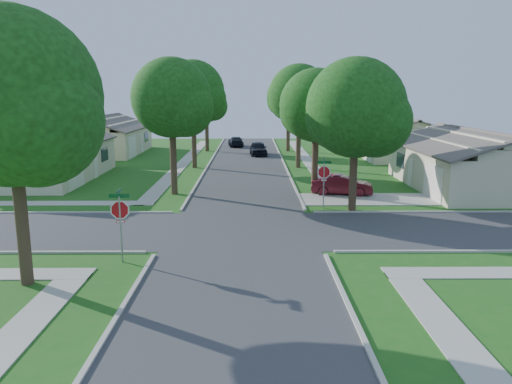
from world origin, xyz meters
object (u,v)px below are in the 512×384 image
object	(u,v)px
tree_e_far	(289,99)
tree_ne_corner	(357,113)
house_ne_near	(470,167)
house_ne_far	(397,142)
stop_sign_ne	(324,174)
car_curb_east	(258,148)
tree_w_far	(207,103)
house_nw_far	(104,140)
tree_e_near	(317,109)
stop_sign_sw	(120,213)
house_nw_near	(41,160)
tree_sw_corner	(13,106)
tree_e_mid	(300,98)
tree_w_mid	(194,95)
car_driveway	(342,185)
tree_w_near	(172,102)
car_curb_west	(236,142)

from	to	relation	value
tree_e_far	tree_ne_corner	xyz separation A→B (m)	(1.61, -29.80, -0.39)
house_ne_near	house_ne_far	world-z (taller)	same
stop_sign_ne	house_ne_near	size ratio (longest dim) A/B	0.22
car_curb_east	tree_w_far	bearing A→B (deg)	142.47
house_nw_far	tree_e_near	bearing A→B (deg)	-47.94
stop_sign_sw	house_nw_near	distance (m)	22.71
tree_w_far	house_nw_near	size ratio (longest dim) A/B	0.59
tree_e_far	house_nw_far	bearing A→B (deg)	-174.47
tree_e_far	tree_ne_corner	bearing A→B (deg)	-86.91
house_ne_near	house_ne_far	xyz separation A→B (m)	(0.00, 18.00, 0.00)
tree_e_near	tree_sw_corner	world-z (taller)	tree_sw_corner
tree_sw_corner	house_ne_near	xyz separation A→B (m)	(23.43, 17.99, -4.75)
tree_e_mid	house_ne_far	size ratio (longest dim) A/B	0.68
stop_sign_ne	tree_w_mid	world-z (taller)	tree_w_mid
house_nw_near	car_driveway	size ratio (longest dim) A/B	3.39
tree_w_mid	house_nw_far	world-z (taller)	tree_w_mid
stop_sign_sw	tree_w_far	xyz separation A→B (m)	(0.05, 38.71, 3.48)
tree_ne_corner	house_ne_near	xyz separation A→B (m)	(9.63, 6.79, -4.08)
tree_w_near	house_nw_far	distance (m)	26.05
tree_w_mid	house_ne_far	bearing A→B (deg)	21.17
house_ne_near	tree_sw_corner	bearing A→B (deg)	-142.48
tree_w_mid	house_ne_far	xyz separation A→B (m)	(20.63, 7.99, -4.97)
tree_w_near	house_ne_far	xyz separation A→B (m)	(20.64, 19.99, -4.60)
house_nw_near	house_nw_far	size ratio (longest dim) A/B	1.00
tree_e_near	tree_w_far	size ratio (longest dim) A/B	1.03
tree_e_far	tree_ne_corner	distance (m)	29.85
tree_e_near	tree_sw_corner	size ratio (longest dim) A/B	0.87
tree_e_far	tree_w_far	xyz separation A→B (m)	(-9.40, -0.00, -0.47)
car_curb_west	car_curb_east	bearing A→B (deg)	100.52
tree_e_near	tree_w_far	world-z (taller)	tree_e_near
tree_w_near	tree_e_far	bearing A→B (deg)	69.40
tree_w_near	car_curb_east	bearing A→B (deg)	74.48
house_ne_far	car_driveway	distance (m)	22.42
house_ne_near	car_curb_west	bearing A→B (deg)	122.04
car_curb_west	tree_w_near	bearing A→B (deg)	77.63
house_ne_far	house_nw_near	world-z (taller)	same
stop_sign_sw	stop_sign_ne	bearing A→B (deg)	45.00
tree_w_mid	house_ne_near	distance (m)	23.46
stop_sign_sw	tree_ne_corner	size ratio (longest dim) A/B	0.34
tree_w_near	house_ne_near	distance (m)	21.24
tree_sw_corner	tree_ne_corner	xyz separation A→B (m)	(13.80, 11.20, -0.67)
house_nw_far	tree_w_far	bearing A→B (deg)	10.05
tree_ne_corner	car_driveway	xyz separation A→B (m)	(0.15, 4.49, -4.93)
tree_w_near	car_driveway	bearing A→B (deg)	-1.57
tree_w_mid	car_driveway	xyz separation A→B (m)	(11.15, -12.31, -5.83)
tree_sw_corner	house_ne_far	distance (m)	43.20
stop_sign_ne	tree_ne_corner	distance (m)	3.96
tree_w_near	car_driveway	distance (m)	12.42
car_curb_east	tree_w_mid	bearing A→B (deg)	-126.34
tree_w_mid	tree_w_far	distance (m)	13.04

